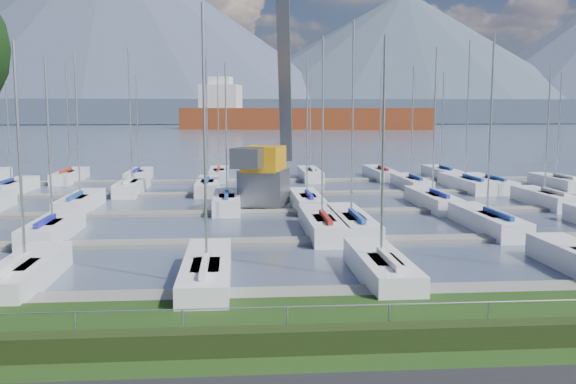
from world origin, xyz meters
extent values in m
cube|color=#485369|center=(0.00, 260.00, -0.40)|extent=(800.00, 540.00, 0.20)
cube|color=black|center=(0.00, -0.40, 0.35)|extent=(80.00, 0.70, 0.70)
cylinder|color=#909498|center=(0.00, 0.00, 1.20)|extent=(80.00, 0.04, 0.04)
cube|color=#404C5E|center=(0.00, 330.00, 6.00)|extent=(900.00, 80.00, 12.00)
cone|color=#454E65|center=(-80.00, 400.00, 57.50)|extent=(340.00, 340.00, 115.00)
cone|color=#424F60|center=(110.00, 410.00, 42.50)|extent=(300.00, 300.00, 85.00)
cube|color=gray|center=(0.00, 6.00, -0.22)|extent=(90.00, 1.60, 0.25)
cube|color=gray|center=(0.00, 16.00, -0.22)|extent=(90.00, 1.60, 0.25)
cube|color=slate|center=(0.00, 26.00, -0.22)|extent=(90.00, 1.60, 0.25)
cube|color=gray|center=(0.00, 36.00, -0.22)|extent=(90.00, 1.60, 0.25)
cube|color=slate|center=(0.00, 46.00, -0.22)|extent=(90.00, 1.60, 0.25)
cube|color=#5A5C62|center=(-0.40, 28.86, 1.20)|extent=(4.00, 4.00, 2.60)
cube|color=orange|center=(-0.40, 28.86, 3.30)|extent=(3.49, 4.01, 1.80)
cube|color=#56575D|center=(1.40, 33.36, 12.30)|extent=(2.38, 11.25, 19.89)
cube|color=#56585E|center=(-1.60, 26.86, 3.50)|extent=(2.56, 2.69, 1.40)
cube|color=maroon|center=(23.80, 219.91, 2.50)|extent=(93.63, 33.35, 10.00)
cube|color=silver|center=(-7.90, 225.37, 10.00)|extent=(16.17, 16.17, 12.00)
cube|color=silver|center=(-7.90, 225.37, 17.00)|extent=(9.24, 9.24, 4.00)
camera|label=1|loc=(-2.43, -17.86, 6.85)|focal=40.00mm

